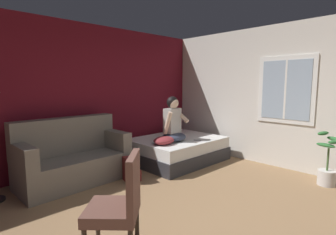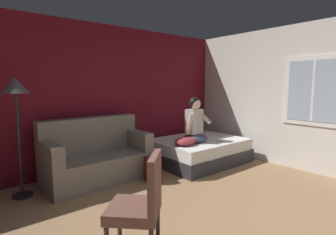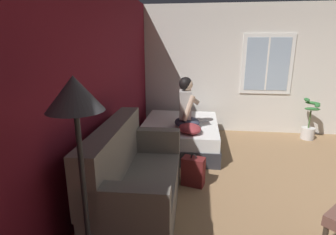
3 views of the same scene
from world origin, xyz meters
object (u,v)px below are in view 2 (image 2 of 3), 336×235
(backpack, at_px, (153,170))
(cell_phone, at_px, (219,142))
(person_seated, at_px, (195,124))
(floor_lamp, at_px, (16,97))
(throw_pillow, at_px, (185,141))
(side_chair, at_px, (141,202))
(couch, at_px, (96,157))
(bed, at_px, (199,151))

(backpack, bearing_deg, cell_phone, -5.61)
(person_seated, bearing_deg, floor_lamp, 169.81)
(throw_pillow, relative_size, cell_phone, 3.33)
(side_chair, height_order, floor_lamp, floor_lamp)
(couch, bearing_deg, side_chair, -103.49)
(couch, bearing_deg, floor_lamp, 177.48)
(side_chair, height_order, cell_phone, side_chair)
(couch, height_order, throw_pillow, couch)
(side_chair, bearing_deg, cell_phone, 26.27)
(couch, height_order, side_chair, couch)
(bed, xyz_separation_m, throw_pillow, (-0.57, -0.20, 0.31))
(backpack, xyz_separation_m, throw_pillow, (0.82, 0.09, 0.36))
(backpack, distance_m, floor_lamp, 2.29)
(side_chair, bearing_deg, person_seated, 35.22)
(person_seated, relative_size, cell_phone, 6.08)
(backpack, relative_size, cell_phone, 3.18)
(couch, distance_m, side_chair, 2.21)
(couch, relative_size, backpack, 3.77)
(bed, relative_size, floor_lamp, 1.07)
(side_chair, bearing_deg, bed, 34.51)
(person_seated, bearing_deg, cell_phone, -42.36)
(throw_pillow, bearing_deg, cell_phone, -19.64)
(couch, relative_size, side_chair, 1.76)
(person_seated, height_order, floor_lamp, floor_lamp)
(bed, height_order, cell_phone, cell_phone)
(bed, relative_size, side_chair, 1.86)
(bed, relative_size, person_seated, 2.08)
(couch, distance_m, floor_lamp, 1.52)
(couch, xyz_separation_m, backpack, (0.69, -0.66, -0.20))
(side_chair, xyz_separation_m, cell_phone, (2.71, 1.34, -0.05))
(side_chair, bearing_deg, backpack, 50.99)
(person_seated, xyz_separation_m, cell_phone, (0.36, -0.32, -0.35))
(bed, height_order, person_seated, person_seated)
(side_chair, relative_size, floor_lamp, 0.58)
(person_seated, relative_size, throw_pillow, 1.82)
(bed, bearing_deg, person_seated, -153.10)
(cell_phone, relative_size, floor_lamp, 0.08)
(bed, xyz_separation_m, backpack, (-1.39, -0.30, -0.04))
(backpack, bearing_deg, floor_lamp, 158.56)
(cell_phone, bearing_deg, couch, -59.50)
(bed, bearing_deg, floor_lamp, 172.70)
(bed, xyz_separation_m, person_seated, (-0.24, -0.12, 0.60))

